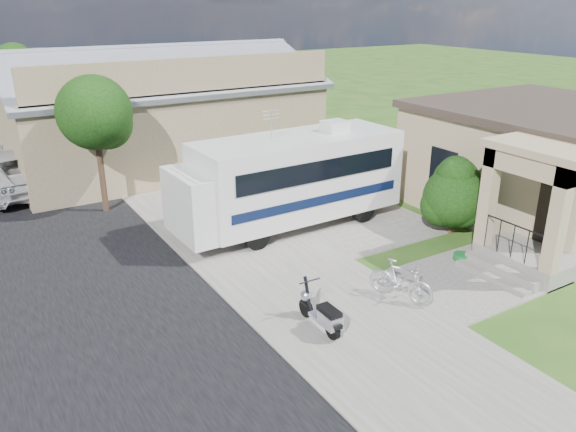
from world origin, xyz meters
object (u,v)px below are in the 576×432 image
motorhome (290,178)px  bicycle (400,283)px  pickup_truck (8,171)px  scooter (322,314)px  shrub (453,194)px  garden_hose (461,258)px

motorhome → bicycle: (-0.28, -5.43, -1.12)m
pickup_truck → scooter: bearing=99.9°
shrub → bicycle: size_ratio=1.49×
motorhome → bicycle: bearing=-94.6°
bicycle → garden_hose: bicycle is taller
shrub → bicycle: shrub is taller
motorhome → scooter: bearing=-116.9°
shrub → pickup_truck: shrub is taller
scooter → garden_hose: bearing=10.4°
shrub → garden_hose: bearing=-128.0°
shrub → scooter: size_ratio=1.64×
scooter → pickup_truck: 14.72m
motorhome → shrub: motorhome is taller
bicycle → garden_hose: 3.08m
motorhome → garden_hose: (2.67, -4.66, -1.52)m
shrub → scooter: 7.10m
shrub → garden_hose: size_ratio=5.72×
motorhome → scooter: size_ratio=4.92×
scooter → bicycle: 2.34m
pickup_truck → bicycle: bearing=108.3°
bicycle → shrub: bearing=7.4°
shrub → pickup_truck: (-11.09, 11.48, -0.47)m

